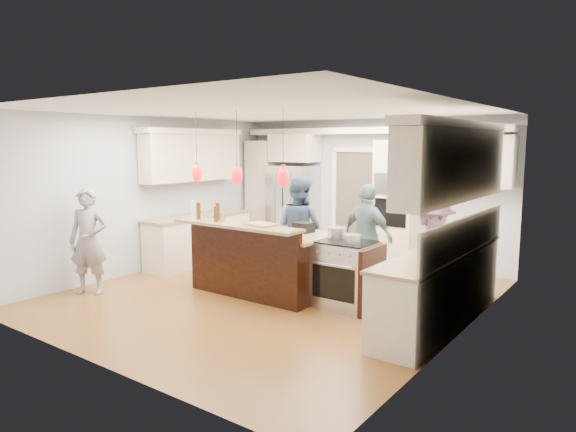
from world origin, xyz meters
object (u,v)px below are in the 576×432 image
object	(u,v)px
island_range	(348,275)
person_bar_end	(88,241)
refrigerator	(293,209)
person_far_left	(299,230)
kitchen_island	(264,260)

from	to	relation	value
island_range	person_bar_end	size ratio (longest dim) A/B	0.58
refrigerator	island_range	size ratio (longest dim) A/B	1.96
island_range	person_bar_end	xyz separation A→B (m)	(-3.46, -1.70, 0.34)
refrigerator	island_range	xyz separation A→B (m)	(2.71, -2.49, -0.44)
person_far_left	island_range	bearing A→B (deg)	154.54
person_bar_end	island_range	bearing A→B (deg)	-4.58
refrigerator	person_far_left	size ratio (longest dim) A/B	1.05
person_far_left	kitchen_island	bearing A→B (deg)	85.07
kitchen_island	island_range	world-z (taller)	kitchen_island
kitchen_island	island_range	xyz separation A→B (m)	(1.41, 0.08, -0.03)
person_far_left	refrigerator	bearing A→B (deg)	-48.93
person_bar_end	person_far_left	size ratio (longest dim) A/B	0.93
refrigerator	person_bar_end	xyz separation A→B (m)	(-0.75, -4.20, -0.10)
kitchen_island	person_far_left	xyz separation A→B (m)	(0.11, 0.78, 0.37)
refrigerator	kitchen_island	xyz separation A→B (m)	(1.30, -2.57, -0.42)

